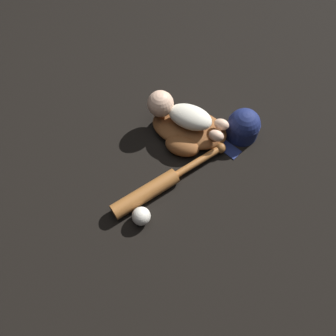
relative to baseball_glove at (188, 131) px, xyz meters
The scene contains 6 objects.
ground_plane 0.07m from the baseball_glove, 67.61° to the right, with size 6.00×6.00×0.00m, color black.
baseball_glove is the anchor object (origin of this frame).
baby_figure 0.09m from the baseball_glove, 32.44° to the right, with size 0.35×0.18×0.11m.
baseball_bat 0.29m from the baseball_glove, 75.80° to the left, with size 0.40×0.41×0.06m.
baseball 0.43m from the baseball_glove, 75.92° to the left, with size 0.07×0.07×0.07m.
baseball_cap 0.23m from the baseball_glove, 167.57° to the right, with size 0.18×0.20×0.14m.
Camera 1 is at (-0.10, 0.89, 1.17)m, focal length 35.00 mm.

